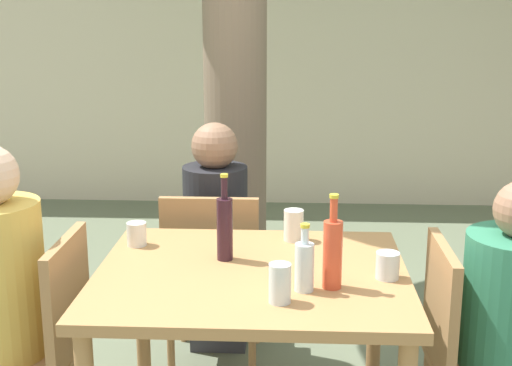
{
  "coord_description": "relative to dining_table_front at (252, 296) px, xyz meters",
  "views": [
    {
      "loc": [
        0.14,
        -2.4,
        1.7
      ],
      "look_at": [
        0.0,
        0.3,
        1.03
      ],
      "focal_mm": 50.0,
      "sensor_mm": 36.0,
      "label": 1
    }
  ],
  "objects": [
    {
      "name": "patio_chair_1",
      "position": [
        0.79,
        0.0,
        -0.19
      ],
      "size": [
        0.44,
        0.44,
        0.88
      ],
      "rotation": [
        0.0,
        0.0,
        1.57
      ],
      "color": "#A87A4C",
      "rests_on": "ground_plane"
    },
    {
      "name": "person_seated_2",
      "position": [
        -0.22,
        0.94,
        -0.16
      ],
      "size": [
        0.31,
        0.55,
        1.17
      ],
      "rotation": [
        0.0,
        0.0,
        3.14
      ],
      "color": "#383842",
      "rests_on": "ground_plane"
    },
    {
      "name": "wine_bottle_0",
      "position": [
        -0.11,
        0.11,
        0.23
      ],
      "size": [
        0.06,
        0.06,
        0.33
      ],
      "color": "#331923",
      "rests_on": "dining_table_front"
    },
    {
      "name": "dining_table_front",
      "position": [
        0.0,
        0.0,
        0.0
      ],
      "size": [
        1.12,
        0.95,
        0.78
      ],
      "color": "#B27F4C",
      "rests_on": "ground_plane"
    },
    {
      "name": "water_bottle_2",
      "position": [
        0.19,
        -0.17,
        0.19
      ],
      "size": [
        0.06,
        0.06,
        0.23
      ],
      "color": "silver",
      "rests_on": "dining_table_front"
    },
    {
      "name": "cafe_building_wall",
      "position": [
        0.0,
        3.73,
        0.72
      ],
      "size": [
        10.0,
        0.08,
        2.8
      ],
      "color": "beige",
      "rests_on": "ground_plane"
    },
    {
      "name": "drinking_glass_3",
      "position": [
        0.15,
        0.35,
        0.16
      ],
      "size": [
        0.08,
        0.08,
        0.13
      ],
      "color": "silver",
      "rests_on": "dining_table_front"
    },
    {
      "name": "patio_chair_2",
      "position": [
        -0.22,
        0.71,
        -0.19
      ],
      "size": [
        0.44,
        0.44,
        0.88
      ],
      "rotation": [
        0.0,
        0.0,
        3.14
      ],
      "color": "#A87A4C",
      "rests_on": "ground_plane"
    },
    {
      "name": "drinking_glass_1",
      "position": [
        -0.47,
        0.26,
        0.14
      ],
      "size": [
        0.08,
        0.08,
        0.09
      ],
      "color": "silver",
      "rests_on": "dining_table_front"
    },
    {
      "name": "soda_bottle_1",
      "position": [
        0.28,
        -0.14,
        0.22
      ],
      "size": [
        0.07,
        0.07,
        0.33
      ],
      "color": "#DB4C2D",
      "rests_on": "dining_table_front"
    },
    {
      "name": "drinking_glass_2",
      "position": [
        0.11,
        -0.27,
        0.16
      ],
      "size": [
        0.07,
        0.07,
        0.13
      ],
      "color": "silver",
      "rests_on": "dining_table_front"
    },
    {
      "name": "drinking_glass_0",
      "position": [
        0.48,
        -0.05,
        0.14
      ],
      "size": [
        0.08,
        0.08,
        0.09
      ],
      "color": "silver",
      "rests_on": "dining_table_front"
    },
    {
      "name": "patio_chair_0",
      "position": [
        -0.79,
        0.0,
        -0.19
      ],
      "size": [
        0.44,
        0.44,
        0.88
      ],
      "rotation": [
        0.0,
        0.0,
        -1.57
      ],
      "color": "#A87A4C",
      "rests_on": "ground_plane"
    }
  ]
}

